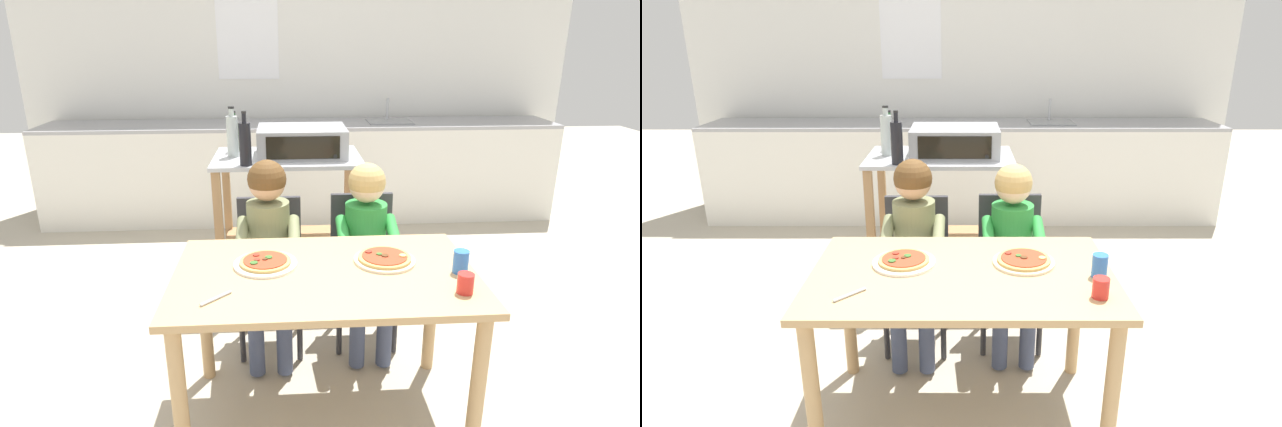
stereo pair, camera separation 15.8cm
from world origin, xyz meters
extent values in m
plane|color=#B7AD99|center=(0.00, 1.24, 0.00)|extent=(12.40, 12.40, 0.00)
cube|color=white|center=(0.00, 3.16, 1.35)|extent=(5.13, 0.12, 2.70)
cube|color=white|center=(-0.47, 3.10, 1.65)|extent=(0.56, 0.01, 0.80)
cube|color=silver|center=(0.00, 2.75, 0.43)|extent=(4.61, 0.60, 0.86)
cube|color=#9E9EA3|center=(0.00, 2.75, 0.87)|extent=(4.61, 0.60, 0.03)
cube|color=gray|center=(0.81, 2.75, 0.89)|extent=(0.40, 0.33, 0.02)
cylinder|color=#B7BABF|center=(0.81, 2.87, 0.99)|extent=(0.02, 0.02, 0.20)
cube|color=#B7BABF|center=(-0.14, 1.33, 0.90)|extent=(0.94, 0.60, 0.02)
cube|color=#AD7F51|center=(-0.14, 1.33, 0.32)|extent=(0.86, 0.55, 0.02)
cube|color=#AD7F51|center=(-0.57, 1.07, 0.44)|extent=(0.05, 0.05, 0.89)
cube|color=#AD7F51|center=(0.29, 1.07, 0.44)|extent=(0.05, 0.05, 0.89)
cube|color=#AD7F51|center=(-0.57, 1.58, 0.44)|extent=(0.05, 0.05, 0.89)
cube|color=#AD7F51|center=(0.29, 1.58, 0.44)|extent=(0.05, 0.05, 0.89)
cube|color=#999BA0|center=(-0.04, 1.34, 1.00)|extent=(0.56, 0.40, 0.18)
cube|color=black|center=(-0.04, 1.14, 1.00)|extent=(0.45, 0.01, 0.14)
cylinder|color=black|center=(0.15, 1.13, 0.95)|extent=(0.02, 0.01, 0.02)
cylinder|color=black|center=(-0.39, 1.09, 1.04)|extent=(0.07, 0.07, 0.25)
cylinder|color=black|center=(-0.39, 1.09, 1.19)|extent=(0.03, 0.03, 0.05)
cylinder|color=black|center=(-0.39, 1.09, 1.22)|extent=(0.03, 0.03, 0.01)
cylinder|color=#1E4723|center=(-0.48, 1.49, 1.01)|extent=(0.06, 0.06, 0.19)
cylinder|color=#1E4723|center=(-0.48, 1.49, 1.13)|extent=(0.02, 0.02, 0.06)
cylinder|color=black|center=(-0.48, 1.49, 1.17)|extent=(0.02, 0.02, 0.01)
cylinder|color=#ADB7B2|center=(-0.48, 1.33, 1.04)|extent=(0.07, 0.07, 0.26)
cylinder|color=#ADB7B2|center=(-0.48, 1.33, 1.19)|extent=(0.03, 0.03, 0.05)
cylinder|color=black|center=(-0.48, 1.33, 1.22)|extent=(0.04, 0.04, 0.01)
cube|color=tan|center=(0.00, 0.00, 0.71)|extent=(1.25, 0.77, 0.03)
cylinder|color=tan|center=(-0.56, -0.32, 0.35)|extent=(0.06, 0.06, 0.69)
cylinder|color=tan|center=(0.56, -0.32, 0.35)|extent=(0.06, 0.06, 0.69)
cylinder|color=tan|center=(-0.56, 0.32, 0.35)|extent=(0.06, 0.06, 0.69)
cylinder|color=tan|center=(0.56, 0.32, 0.35)|extent=(0.06, 0.06, 0.69)
cube|color=#333338|center=(-0.25, 0.58, 0.44)|extent=(0.36, 0.36, 0.04)
cube|color=#333338|center=(-0.25, 0.74, 0.63)|extent=(0.34, 0.03, 0.38)
cylinder|color=#333338|center=(-0.10, 0.43, 0.22)|extent=(0.03, 0.03, 0.42)
cylinder|color=#333338|center=(-0.40, 0.43, 0.22)|extent=(0.03, 0.03, 0.42)
cylinder|color=#333338|center=(-0.10, 0.73, 0.22)|extent=(0.03, 0.03, 0.42)
cylinder|color=#333338|center=(-0.40, 0.73, 0.22)|extent=(0.03, 0.03, 0.42)
cube|color=#333338|center=(0.26, 0.61, 0.44)|extent=(0.36, 0.36, 0.04)
cube|color=#333338|center=(0.26, 0.77, 0.63)|extent=(0.34, 0.03, 0.38)
cylinder|color=#333338|center=(0.41, 0.46, 0.22)|extent=(0.03, 0.03, 0.42)
cylinder|color=#333338|center=(0.11, 0.46, 0.22)|extent=(0.03, 0.03, 0.42)
cylinder|color=#333338|center=(0.41, 0.76, 0.22)|extent=(0.03, 0.03, 0.42)
cylinder|color=#333338|center=(0.11, 0.76, 0.22)|extent=(0.03, 0.03, 0.42)
cube|color=#424C6B|center=(-0.18, 0.44, 0.48)|extent=(0.10, 0.30, 0.10)
cylinder|color=#424C6B|center=(-0.18, 0.31, 0.24)|extent=(0.08, 0.08, 0.44)
cube|color=#424C6B|center=(-0.32, 0.44, 0.48)|extent=(0.10, 0.30, 0.10)
cylinder|color=#424C6B|center=(-0.32, 0.31, 0.24)|extent=(0.08, 0.08, 0.44)
cylinder|color=#7A7F56|center=(-0.12, 0.48, 0.70)|extent=(0.06, 0.26, 0.15)
cylinder|color=#7A7F56|center=(-0.38, 0.48, 0.70)|extent=(0.06, 0.26, 0.15)
cylinder|color=#7A7F56|center=(-0.25, 0.58, 0.66)|extent=(0.22, 0.22, 0.36)
sphere|color=tan|center=(-0.25, 0.58, 0.95)|extent=(0.19, 0.19, 0.19)
sphere|color=brown|center=(-0.25, 0.58, 0.96)|extent=(0.20, 0.20, 0.20)
cube|color=#424C6B|center=(0.33, 0.47, 0.48)|extent=(0.10, 0.30, 0.10)
cylinder|color=#424C6B|center=(0.33, 0.34, 0.24)|extent=(0.08, 0.08, 0.44)
cube|color=#424C6B|center=(0.19, 0.47, 0.48)|extent=(0.10, 0.30, 0.10)
cylinder|color=#424C6B|center=(0.19, 0.34, 0.24)|extent=(0.08, 0.08, 0.44)
cylinder|color=green|center=(0.39, 0.51, 0.68)|extent=(0.06, 0.26, 0.15)
cylinder|color=green|center=(0.13, 0.51, 0.68)|extent=(0.06, 0.26, 0.15)
cylinder|color=green|center=(0.26, 0.61, 0.65)|extent=(0.22, 0.22, 0.33)
sphere|color=beige|center=(0.26, 0.61, 0.92)|extent=(0.19, 0.19, 0.19)
sphere|color=tan|center=(0.26, 0.61, 0.93)|extent=(0.20, 0.20, 0.20)
cylinder|color=white|center=(-0.25, 0.08, 0.73)|extent=(0.27, 0.27, 0.01)
cylinder|color=tan|center=(-0.25, 0.08, 0.74)|extent=(0.22, 0.22, 0.01)
cylinder|color=#B23D23|center=(-0.25, 0.08, 0.75)|extent=(0.19, 0.19, 0.00)
cylinder|color=#386628|center=(-0.23, 0.09, 0.75)|extent=(0.03, 0.03, 0.01)
cylinder|color=#563319|center=(-0.25, 0.08, 0.75)|extent=(0.02, 0.02, 0.01)
cylinder|color=#386628|center=(-0.29, 0.04, 0.75)|extent=(0.03, 0.03, 0.01)
cylinder|color=maroon|center=(-0.28, 0.07, 0.75)|extent=(0.03, 0.03, 0.01)
cylinder|color=maroon|center=(-0.29, 0.12, 0.75)|extent=(0.03, 0.03, 0.01)
cylinder|color=beige|center=(0.26, 0.08, 0.73)|extent=(0.26, 0.26, 0.01)
cylinder|color=tan|center=(0.26, 0.08, 0.74)|extent=(0.23, 0.23, 0.01)
cylinder|color=#B23D23|center=(0.26, 0.08, 0.75)|extent=(0.19, 0.19, 0.00)
cylinder|color=#563319|center=(0.26, 0.08, 0.75)|extent=(0.03, 0.03, 0.01)
cylinder|color=#DBC666|center=(0.34, 0.07, 0.75)|extent=(0.03, 0.03, 0.01)
cylinder|color=maroon|center=(0.20, 0.12, 0.75)|extent=(0.03, 0.03, 0.01)
cylinder|color=#386628|center=(0.24, 0.10, 0.75)|extent=(0.03, 0.03, 0.01)
cylinder|color=red|center=(0.51, -0.22, 0.76)|extent=(0.06, 0.06, 0.08)
cylinder|color=blue|center=(0.55, -0.04, 0.77)|extent=(0.06, 0.06, 0.10)
cylinder|color=#B7BABF|center=(-0.42, -0.21, 0.73)|extent=(0.11, 0.11, 0.01)
camera|label=1|loc=(-0.15, -1.93, 1.65)|focal=28.97mm
camera|label=2|loc=(0.00, -1.93, 1.65)|focal=28.97mm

